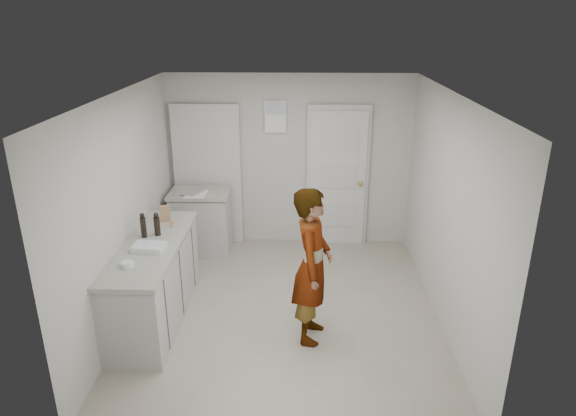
{
  "coord_description": "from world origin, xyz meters",
  "views": [
    {
      "loc": [
        0.19,
        -5.19,
        3.25
      ],
      "look_at": [
        0.02,
        0.4,
        1.13
      ],
      "focal_mm": 32.0,
      "sensor_mm": 36.0,
      "label": 1
    }
  ],
  "objects_px": {
    "oil_cruet_a": "(157,224)",
    "egg_bowl": "(127,264)",
    "cake_mix_box": "(165,214)",
    "person": "(312,266)",
    "spice_jar": "(173,224)",
    "oil_cruet_b": "(143,226)",
    "baking_dish": "(149,247)"
  },
  "relations": [
    {
      "from": "person",
      "to": "spice_jar",
      "type": "distance_m",
      "value": 1.8
    },
    {
      "from": "egg_bowl",
      "to": "person",
      "type": "bearing_deg",
      "value": 7.24
    },
    {
      "from": "cake_mix_box",
      "to": "spice_jar",
      "type": "xyz_separation_m",
      "value": [
        0.13,
        -0.17,
        -0.06
      ]
    },
    {
      "from": "person",
      "to": "baking_dish",
      "type": "height_order",
      "value": "person"
    },
    {
      "from": "cake_mix_box",
      "to": "person",
      "type": "bearing_deg",
      "value": -44.8
    },
    {
      "from": "spice_jar",
      "to": "oil_cruet_a",
      "type": "height_order",
      "value": "oil_cruet_a"
    },
    {
      "from": "oil_cruet_b",
      "to": "baking_dish",
      "type": "distance_m",
      "value": 0.37
    },
    {
      "from": "oil_cruet_a",
      "to": "baking_dish",
      "type": "distance_m",
      "value": 0.39
    },
    {
      "from": "spice_jar",
      "to": "oil_cruet_b",
      "type": "xyz_separation_m",
      "value": [
        -0.25,
        -0.3,
        0.1
      ]
    },
    {
      "from": "oil_cruet_a",
      "to": "egg_bowl",
      "type": "xyz_separation_m",
      "value": [
        -0.1,
        -0.77,
        -0.11
      ]
    },
    {
      "from": "person",
      "to": "spice_jar",
      "type": "height_order",
      "value": "person"
    },
    {
      "from": "baking_dish",
      "to": "spice_jar",
      "type": "bearing_deg",
      "value": 80.62
    },
    {
      "from": "person",
      "to": "egg_bowl",
      "type": "distance_m",
      "value": 1.84
    },
    {
      "from": "baking_dish",
      "to": "oil_cruet_b",
      "type": "bearing_deg",
      "value": 114.31
    },
    {
      "from": "spice_jar",
      "to": "oil_cruet_b",
      "type": "height_order",
      "value": "oil_cruet_b"
    },
    {
      "from": "baking_dish",
      "to": "egg_bowl",
      "type": "xyz_separation_m",
      "value": [
        -0.11,
        -0.39,
        -0.0
      ]
    },
    {
      "from": "person",
      "to": "baking_dish",
      "type": "distance_m",
      "value": 1.73
    },
    {
      "from": "spice_jar",
      "to": "egg_bowl",
      "type": "height_order",
      "value": "spice_jar"
    },
    {
      "from": "spice_jar",
      "to": "oil_cruet_a",
      "type": "distance_m",
      "value": 0.28
    },
    {
      "from": "baking_dish",
      "to": "egg_bowl",
      "type": "bearing_deg",
      "value": -105.02
    },
    {
      "from": "oil_cruet_b",
      "to": "egg_bowl",
      "type": "relative_size",
      "value": 2.26
    },
    {
      "from": "cake_mix_box",
      "to": "oil_cruet_a",
      "type": "distance_m",
      "value": 0.41
    },
    {
      "from": "spice_jar",
      "to": "oil_cruet_a",
      "type": "bearing_deg",
      "value": -114.64
    },
    {
      "from": "spice_jar",
      "to": "baking_dish",
      "type": "bearing_deg",
      "value": -99.38
    },
    {
      "from": "person",
      "to": "baking_dish",
      "type": "xyz_separation_m",
      "value": [
        -1.72,
        0.16,
        0.11
      ]
    },
    {
      "from": "cake_mix_box",
      "to": "egg_bowl",
      "type": "relative_size",
      "value": 1.56
    },
    {
      "from": "cake_mix_box",
      "to": "egg_bowl",
      "type": "distance_m",
      "value": 1.19
    },
    {
      "from": "person",
      "to": "oil_cruet_b",
      "type": "relative_size",
      "value": 5.9
    },
    {
      "from": "person",
      "to": "oil_cruet_b",
      "type": "bearing_deg",
      "value": 83.98
    },
    {
      "from": "egg_bowl",
      "to": "baking_dish",
      "type": "bearing_deg",
      "value": 74.98
    },
    {
      "from": "spice_jar",
      "to": "egg_bowl",
      "type": "xyz_separation_m",
      "value": [
        -0.21,
        -1.02,
        -0.02
      ]
    },
    {
      "from": "oil_cruet_a",
      "to": "oil_cruet_b",
      "type": "bearing_deg",
      "value": -159.34
    }
  ]
}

